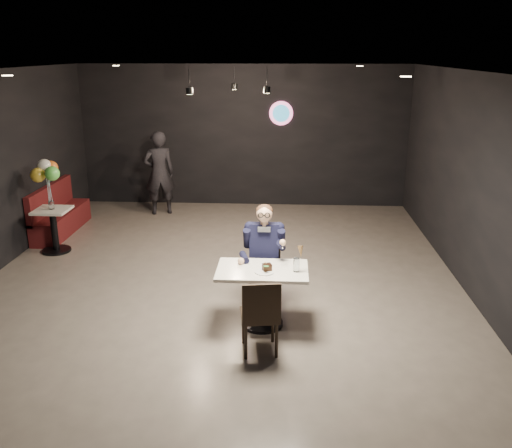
# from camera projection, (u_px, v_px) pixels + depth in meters

# --- Properties ---
(floor) EXTENTS (9.00, 9.00, 0.00)m
(floor) POSITION_uv_depth(u_px,v_px,m) (219.00, 288.00, 7.79)
(floor) COLOR slate
(floor) RESTS_ON ground
(wall_sign) EXTENTS (0.50, 0.06, 0.50)m
(wall_sign) POSITION_uv_depth(u_px,v_px,m) (281.00, 113.00, 11.38)
(wall_sign) COLOR pink
(wall_sign) RESTS_ON floor
(pendant_lights) EXTENTS (1.40, 1.20, 0.36)m
(pendant_lights) POSITION_uv_depth(u_px,v_px,m) (231.00, 75.00, 8.81)
(pendant_lights) COLOR black
(pendant_lights) RESTS_ON floor
(main_table) EXTENTS (1.10, 0.70, 0.75)m
(main_table) POSITION_uv_depth(u_px,v_px,m) (262.00, 297.00, 6.64)
(main_table) COLOR white
(main_table) RESTS_ON floor
(chair_far) EXTENTS (0.42, 0.46, 0.92)m
(chair_far) POSITION_uv_depth(u_px,v_px,m) (264.00, 273.00, 7.14)
(chair_far) COLOR black
(chair_far) RESTS_ON floor
(chair_near) EXTENTS (0.48, 0.52, 0.92)m
(chair_near) POSITION_uv_depth(u_px,v_px,m) (260.00, 314.00, 6.04)
(chair_near) COLOR black
(chair_near) RESTS_ON floor
(seated_man) EXTENTS (0.60, 0.80, 1.44)m
(seated_man) POSITION_uv_depth(u_px,v_px,m) (264.00, 255.00, 7.06)
(seated_man) COLOR black
(seated_man) RESTS_ON floor
(dessert_plate) EXTENTS (0.23, 0.23, 0.01)m
(dessert_plate) POSITION_uv_depth(u_px,v_px,m) (264.00, 272.00, 6.42)
(dessert_plate) COLOR white
(dessert_plate) RESTS_ON main_table
(cake_slice) EXTENTS (0.12, 0.11, 0.07)m
(cake_slice) POSITION_uv_depth(u_px,v_px,m) (267.00, 267.00, 6.45)
(cake_slice) COLOR black
(cake_slice) RESTS_ON dessert_plate
(mint_leaf) EXTENTS (0.07, 0.04, 0.01)m
(mint_leaf) POSITION_uv_depth(u_px,v_px,m) (266.00, 266.00, 6.37)
(mint_leaf) COLOR green
(mint_leaf) RESTS_ON cake_slice
(sundae_glass) EXTENTS (0.07, 0.07, 0.17)m
(sundae_glass) POSITION_uv_depth(u_px,v_px,m) (296.00, 265.00, 6.43)
(sundae_glass) COLOR silver
(sundae_glass) RESTS_ON main_table
(wafer_cone) EXTENTS (0.08, 0.08, 0.14)m
(wafer_cone) POSITION_uv_depth(u_px,v_px,m) (301.00, 252.00, 6.39)
(wafer_cone) COLOR tan
(wafer_cone) RESTS_ON sundae_glass
(booth_bench) EXTENTS (0.45, 1.81, 0.90)m
(booth_bench) POSITION_uv_depth(u_px,v_px,m) (60.00, 209.00, 10.05)
(booth_bench) COLOR #490F10
(booth_bench) RESTS_ON floor
(side_table) EXTENTS (0.55, 0.55, 0.68)m
(side_table) POSITION_uv_depth(u_px,v_px,m) (55.00, 232.00, 9.11)
(side_table) COLOR white
(side_table) RESTS_ON floor
(balloon_vase) EXTENTS (0.09, 0.09, 0.14)m
(balloon_vase) POSITION_uv_depth(u_px,v_px,m) (51.00, 205.00, 8.97)
(balloon_vase) COLOR silver
(balloon_vase) RESTS_ON side_table
(balloon_bunch) EXTENTS (0.43, 0.43, 0.72)m
(balloon_bunch) POSITION_uv_depth(u_px,v_px,m) (48.00, 179.00, 8.83)
(balloon_bunch) COLOR gold
(balloon_bunch) RESTS_ON balloon_vase
(passerby) EXTENTS (0.73, 0.60, 1.72)m
(passerby) POSITION_uv_depth(u_px,v_px,m) (159.00, 173.00, 11.11)
(passerby) COLOR black
(passerby) RESTS_ON floor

